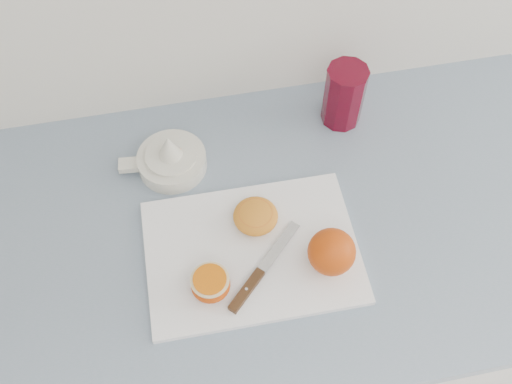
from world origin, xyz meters
TOP-DOWN VIEW (x-y plane):
  - counter at (-0.16, 1.70)m, footprint 2.52×0.64m
  - cutting_board at (-0.28, 1.64)m, footprint 0.36×0.26m
  - whole_orange at (-0.15, 1.59)m, footprint 0.08×0.08m
  - half_orange at (-0.35, 1.58)m, footprint 0.06×0.06m
  - squeezed_shell at (-0.26, 1.69)m, footprint 0.08×0.08m
  - paring_knife at (-0.29, 1.58)m, footprint 0.15×0.15m
  - citrus_juicer at (-0.39, 1.85)m, footprint 0.16×0.13m
  - red_tumbler at (-0.05, 1.90)m, footprint 0.08×0.08m

SIDE VIEW (x-z plane):
  - counter at x=-0.16m, z-range 0.00..0.89m
  - cutting_board at x=-0.28m, z-range 0.89..0.90m
  - paring_knife at x=-0.29m, z-range 0.90..0.91m
  - citrus_juicer at x=-0.39m, z-range 0.87..0.96m
  - squeezed_shell at x=-0.26m, z-range 0.90..0.94m
  - half_orange at x=-0.35m, z-range 0.90..0.94m
  - whole_orange at x=-0.15m, z-range 0.90..0.98m
  - red_tumbler at x=-0.05m, z-range 0.89..1.01m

